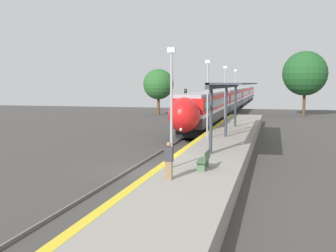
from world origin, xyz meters
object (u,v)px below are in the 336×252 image
(person_waiting, at_px, (169,160))
(lamppost_mid, at_px, (208,94))
(railway_signal, at_px, (185,104))
(train, at_px, (234,98))
(lamppost_farthest, at_px, (235,90))
(platform_bench, at_px, (205,159))
(lamppost_far, at_px, (225,91))
(lamppost_near, at_px, (171,100))

(person_waiting, distance_m, lamppost_mid, 13.70)
(railway_signal, bearing_deg, train, 85.48)
(train, xyz_separation_m, lamppost_farthest, (2.39, -24.78, 1.90))
(train, relative_size, platform_bench, 55.75)
(lamppost_mid, bearing_deg, train, 92.93)
(lamppost_far, bearing_deg, person_waiting, -88.85)
(person_waiting, height_order, lamppost_near, lamppost_near)
(train, relative_size, lamppost_far, 15.92)
(train, bearing_deg, railway_signal, -94.52)
(railway_signal, distance_m, lamppost_farthest, 8.33)
(platform_bench, bearing_deg, lamppost_far, 94.18)
(platform_bench, xyz_separation_m, lamppost_farthest, (-1.61, 33.05, 2.76))
(lamppost_mid, bearing_deg, lamppost_near, -90.00)
(train, height_order, lamppost_near, lamppost_near)
(train, height_order, railway_signal, railway_signal)
(railway_signal, xyz_separation_m, lamppost_mid, (4.87, -15.46, 1.52))
(platform_bench, height_order, railway_signal, railway_signal)
(lamppost_near, distance_m, lamppost_far, 22.05)
(train, bearing_deg, lamppost_far, -86.18)
(lamppost_near, bearing_deg, train, 92.37)
(train, height_order, platform_bench, train)
(train, xyz_separation_m, lamppost_near, (2.39, -57.85, 1.90))
(railway_signal, height_order, lamppost_near, lamppost_near)
(person_waiting, relative_size, lamppost_farthest, 0.28)
(lamppost_farthest, bearing_deg, platform_bench, -87.21)
(platform_bench, xyz_separation_m, person_waiting, (-1.12, -2.48, 0.34))
(lamppost_near, height_order, lamppost_mid, same)
(person_waiting, relative_size, lamppost_far, 0.28)
(lamppost_far, bearing_deg, lamppost_farthest, 90.00)
(train, height_order, lamppost_far, lamppost_far)
(lamppost_far, height_order, lamppost_farthest, same)
(railway_signal, distance_m, lamppost_near, 26.98)
(platform_bench, relative_size, lamppost_farthest, 0.29)
(person_waiting, xyz_separation_m, lamppost_mid, (-0.49, 13.48, 2.42))
(platform_bench, relative_size, person_waiting, 1.02)
(platform_bench, xyz_separation_m, railway_signal, (-6.48, 26.46, 1.24))
(lamppost_mid, xyz_separation_m, lamppost_far, (0.00, 11.03, 0.00))
(train, distance_m, platform_bench, 57.97)
(train, height_order, lamppost_mid, lamppost_mid)
(train, xyz_separation_m, person_waiting, (2.88, -60.31, -0.52))
(train, relative_size, person_waiting, 56.86)
(platform_bench, height_order, lamppost_mid, lamppost_mid)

